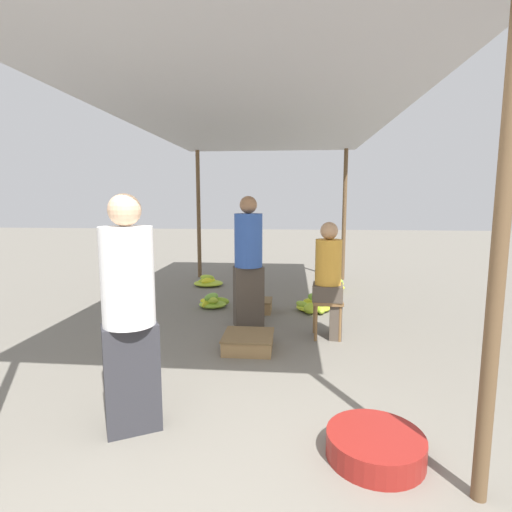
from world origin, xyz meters
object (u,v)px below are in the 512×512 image
Objects in this scene: banana_pile_left_0 at (208,282)px; crate_near at (248,342)px; banana_pile_left_1 at (212,302)px; basin_black at (375,446)px; stool at (327,307)px; crate_mid at (258,306)px; vendor_seated at (330,278)px; banana_pile_right_1 at (334,286)px; vendor_foreground at (129,312)px; banana_pile_right_0 at (314,306)px; shopper_walking_mid at (248,260)px.

banana_pile_left_0 reaches higher than crate_near.
banana_pile_left_1 reaches higher than banana_pile_left_0.
basin_black is 5.31m from banana_pile_left_0.
banana_pile_left_0 is at bearing 126.71° from stool.
crate_mid is at bearing 107.44° from basin_black.
crate_near is at bearing -151.92° from vendor_seated.
banana_pile_left_1 is 1.00× the size of banana_pile_right_1.
basin_black is 1.35× the size of banana_pile_left_1.
banana_pile_left_0 is 1.55m from banana_pile_left_1.
vendor_seated is 3.02× the size of banana_pile_left_1.
vendor_seated is at bearing 53.30° from vendor_foreground.
banana_pile_right_0 reaches higher than crate_near.
basin_black is at bearing -66.70° from banana_pile_left_0.
crate_near is at bearing -112.33° from banana_pile_right_1.
shopper_walking_mid is at bearing 96.05° from crate_near.
banana_pile_right_1 is 3.18m from crate_near.
banana_pile_right_0 is 0.81m from crate_mid.
crate_mid is (-0.02, 1.47, 0.00)m from crate_near.
basin_black is at bearing -67.28° from shopper_walking_mid.
vendor_foreground is 4.80m from banana_pile_left_0.
vendor_seated is 3.39m from banana_pile_left_0.
banana_pile_left_0 is at bearing 104.53° from banana_pile_left_1.
banana_pile_right_1 is (0.22, 4.68, 0.01)m from basin_black.
stool is at bearing 53.65° from vendor_foreground.
banana_pile_left_0 is 0.91× the size of banana_pile_right_0.
shopper_walking_mid reaches higher than crate_near.
stool is at bearing -36.11° from banana_pile_left_1.
basin_black is 3.34m from banana_pile_right_0.
vendor_foreground reaches higher than banana_pile_right_1.
banana_pile_left_0 is 2.64m from shopper_walking_mid.
crate_near is (-0.78, -1.59, 0.01)m from banana_pile_right_0.
banana_pile_left_1 is at bearing 91.61° from vendor_foreground.
stool is at bearing -20.44° from shopper_walking_mid.
banana_pile_right_1 is at bearing 58.40° from shopper_walking_mid.
vendor_foreground is 1.21× the size of vendor_seated.
crate_mid is (-0.91, 1.00, -0.62)m from vendor_seated.
stool is 1.01× the size of banana_pile_right_1.
vendor_foreground is 3.00× the size of banana_pile_left_0.
vendor_foreground is 3.62× the size of stool.
shopper_walking_mid reaches higher than banana_pile_left_1.
basin_black is at bearing -5.90° from vendor_foreground.
banana_pile_right_0 reaches higher than crate_mid.
vendor_seated is at bearing 28.08° from crate_near.
banana_pile_right_0 is (-0.09, 1.12, -0.29)m from stool.
crate_mid is 1.00m from shopper_walking_mid.
shopper_walking_mid is (-0.07, -0.64, 0.77)m from crate_mid.
banana_pile_right_1 reaches higher than crate_near.
crate_mid is at bearing -129.94° from banana_pile_right_1.
banana_pile_left_1 is 0.72m from crate_mid.
basin_black is at bearing -87.00° from stool.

